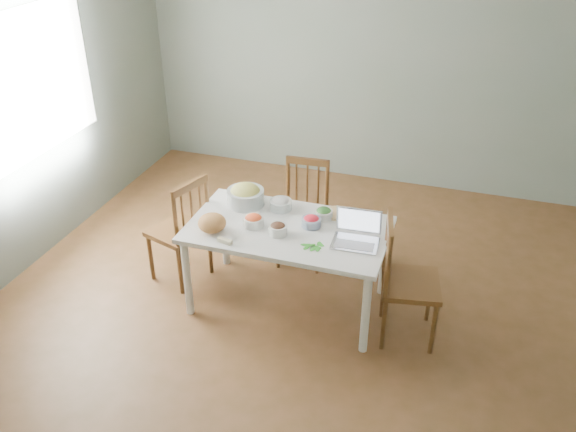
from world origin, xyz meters
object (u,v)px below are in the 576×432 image
(chair_left, at_px, (178,228))
(bowl_squash, at_px, (245,195))
(chair_far, at_px, (302,215))
(laptop, at_px, (356,231))
(chair_right, at_px, (411,281))
(bread_boule, at_px, (212,223))
(dining_table, at_px, (288,266))

(chair_left, bearing_deg, bowl_squash, 124.87)
(chair_far, height_order, laptop, laptop)
(chair_right, relative_size, bread_boule, 4.62)
(bread_boule, xyz_separation_m, laptop, (1.04, 0.15, 0.05))
(chair_left, bearing_deg, chair_far, 138.82)
(chair_far, distance_m, chair_left, 1.05)
(chair_left, bearing_deg, chair_right, 103.06)
(chair_left, bearing_deg, bread_boule, 75.47)
(dining_table, relative_size, laptop, 4.54)
(chair_far, height_order, bowl_squash, chair_far)
(dining_table, distance_m, bread_boule, 0.70)
(dining_table, distance_m, laptop, 0.71)
(chair_right, distance_m, bread_boule, 1.50)
(dining_table, height_order, chair_far, chair_far)
(dining_table, bearing_deg, chair_far, 96.60)
(chair_left, distance_m, chair_right, 1.93)
(chair_far, xyz_separation_m, bread_boule, (-0.45, -0.83, 0.31))
(chair_far, height_order, chair_left, chair_left)
(dining_table, xyz_separation_m, bread_boule, (-0.52, -0.22, 0.42))
(laptop, bearing_deg, chair_right, -5.05)
(chair_far, bearing_deg, bowl_squash, -137.34)
(dining_table, distance_m, chair_far, 0.63)
(chair_left, distance_m, bread_boule, 0.61)
(dining_table, relative_size, chair_far, 1.64)
(chair_far, bearing_deg, bread_boule, -121.92)
(bowl_squash, distance_m, laptop, 1.01)
(laptop, bearing_deg, dining_table, 169.18)
(chair_left, height_order, bowl_squash, chair_left)
(chair_left, xyz_separation_m, bread_boule, (0.45, -0.29, 0.30))
(chair_right, relative_size, bowl_squash, 3.27)
(chair_left, height_order, laptop, chair_left)
(bread_boule, height_order, bowl_squash, bowl_squash)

